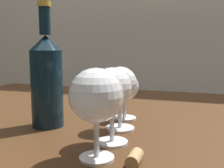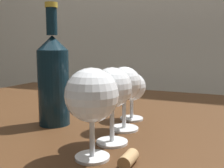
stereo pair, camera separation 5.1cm
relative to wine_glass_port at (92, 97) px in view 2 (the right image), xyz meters
name	(u,v)px [view 2 (the right image)]	position (x,y,z in m)	size (l,w,h in m)	color
dining_table	(137,143)	(-0.02, 0.31, -0.19)	(1.47, 0.86, 0.72)	#472B16
wine_glass_port	(92,97)	(0.00, 0.00, 0.00)	(0.09, 0.09, 0.16)	white
wine_glass_amber	(112,89)	(0.00, 0.08, 0.00)	(0.08, 0.08, 0.15)	white
wine_glass_rose	(124,85)	(-0.01, 0.17, 0.00)	(0.08, 0.08, 0.15)	white
wine_glass_chardonnay	(132,88)	(-0.02, 0.26, -0.02)	(0.07, 0.07, 0.12)	white
wine_bottle	(53,78)	(-0.18, 0.14, 0.01)	(0.08, 0.08, 0.29)	#0F232D
cork	(128,159)	(0.07, 0.00, -0.10)	(0.02, 0.02, 0.04)	tan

